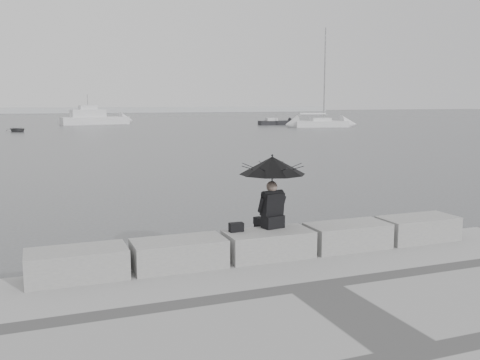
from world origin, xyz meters
name	(u,v)px	position (x,y,z in m)	size (l,w,h in m)	color
ground	(259,276)	(0.00, 0.00, 0.00)	(360.00, 360.00, 0.00)	#404244
stone_block_far_left	(77,264)	(-3.40, -0.45, 0.75)	(1.60, 0.80, 0.50)	gray
stone_block_left	(179,254)	(-1.70, -0.45, 0.75)	(1.60, 0.80, 0.50)	gray
stone_block_centre	(268,244)	(0.00, -0.45, 0.75)	(1.60, 0.80, 0.50)	gray
stone_block_right	(347,236)	(1.70, -0.45, 0.75)	(1.60, 0.80, 0.50)	gray
stone_block_far_right	(418,229)	(3.40, -0.45, 0.75)	(1.60, 0.80, 0.50)	gray
seated_person	(272,174)	(0.18, -0.20, 2.02)	(1.25, 1.25, 1.39)	black
bag	(236,227)	(-0.57, -0.28, 1.08)	(0.26, 0.15, 0.17)	black
distant_landmass	(16,110)	(-8.14, 154.51, 0.90)	(180.00, 8.00, 2.80)	#ACAFB2
sailboat_right	(320,123)	(31.56, 53.10, 0.53)	(7.43, 3.63, 12.90)	silver
motor_cruiser	(95,118)	(4.63, 72.21, 0.89)	(9.95, 4.22, 4.50)	silver
small_motorboat	(276,123)	(29.00, 61.35, 0.32)	(5.27, 1.93, 1.10)	black
dinghy	(18,129)	(-5.55, 55.70, 0.26)	(3.05, 1.29, 0.52)	slate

